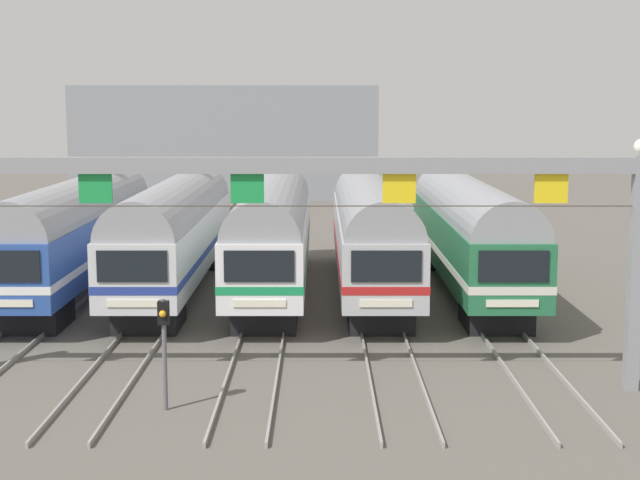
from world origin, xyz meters
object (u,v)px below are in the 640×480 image
object	(u,v)px
commuter_train_blue	(77,229)
commuter_train_white	(273,229)
yard_signal_mast	(164,333)
commuter_train_stainless	(371,229)
commuter_train_green	(469,229)
catenary_gantry	(248,202)
commuter_train_silver	(175,229)

from	to	relation	value
commuter_train_blue	commuter_train_white	world-z (taller)	commuter_train_blue
commuter_train_blue	yard_signal_mast	xyz separation A→B (m)	(6.16, -15.24, -0.63)
commuter_train_blue	commuter_train_white	xyz separation A→B (m)	(8.21, -0.00, -0.00)
commuter_train_stainless	commuter_train_green	world-z (taller)	commuter_train_stainless
catenary_gantry	commuter_train_silver	bearing A→B (deg)	106.92
commuter_train_stainless	yard_signal_mast	distance (m)	16.45
commuter_train_silver	commuter_train_white	bearing A→B (deg)	-0.06
commuter_train_stainless	catenary_gantry	xyz separation A→B (m)	(-4.11, -13.50, 2.56)
commuter_train_white	catenary_gantry	bearing A→B (deg)	-90.00
catenary_gantry	yard_signal_mast	size ratio (longest dim) A/B	7.37
commuter_train_silver	commuter_train_blue	bearing A→B (deg)	180.00
commuter_train_stainless	yard_signal_mast	size ratio (longest dim) A/B	6.14
commuter_train_white	commuter_train_stainless	xyz separation A→B (m)	(4.11, 0.00, 0.00)
commuter_train_blue	commuter_train_stainless	distance (m)	12.32
commuter_train_green	catenary_gantry	bearing A→B (deg)	-121.32
commuter_train_blue	yard_signal_mast	size ratio (longest dim) A/B	6.14
commuter_train_stainless	commuter_train_blue	bearing A→B (deg)	180.00
commuter_train_silver	catenary_gantry	xyz separation A→B (m)	(4.11, -13.50, 2.56)
commuter_train_white	catenary_gantry	distance (m)	13.74
commuter_train_blue	commuter_train_silver	world-z (taller)	same
commuter_train_silver	commuter_train_green	distance (m)	12.32
commuter_train_white	commuter_train_stainless	size ratio (longest dim) A/B	1.00
commuter_train_stainless	catenary_gantry	bearing A→B (deg)	-106.92
commuter_train_green	commuter_train_white	bearing A→B (deg)	180.00
commuter_train_silver	commuter_train_stainless	size ratio (longest dim) A/B	1.00
commuter_train_silver	commuter_train_white	size ratio (longest dim) A/B	1.00
commuter_train_white	commuter_train_green	size ratio (longest dim) A/B	1.00
commuter_train_white	yard_signal_mast	bearing A→B (deg)	-97.67
commuter_train_silver	commuter_train_white	distance (m)	4.11
commuter_train_blue	commuter_train_white	distance (m)	8.21
catenary_gantry	yard_signal_mast	distance (m)	4.18
commuter_train_silver	commuter_train_stainless	xyz separation A→B (m)	(8.21, 0.00, 0.00)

